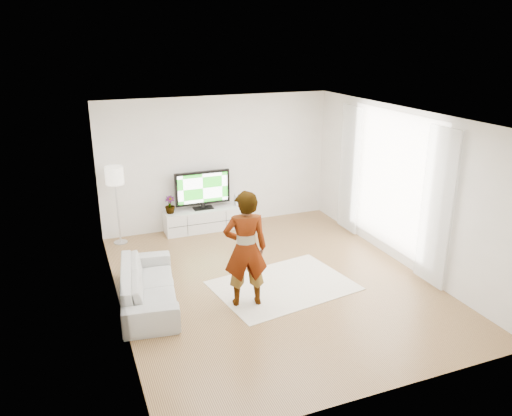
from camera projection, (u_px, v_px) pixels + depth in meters
name	position (u px, v px, depth m)	size (l,w,h in m)	color
floor	(273.00, 282.00, 8.44)	(6.00, 6.00, 0.00)	#A7814B
ceiling	(275.00, 116.00, 7.52)	(6.00, 6.00, 0.00)	white
wall_left	(113.00, 225.00, 7.12)	(0.02, 6.00, 2.80)	white
wall_right	(403.00, 188.00, 8.85)	(0.02, 6.00, 2.80)	white
wall_back	(218.00, 162.00, 10.62)	(5.00, 0.02, 2.80)	white
wall_front	(385.00, 287.00, 5.34)	(5.00, 0.02, 2.80)	white
window	(392.00, 181.00, 9.09)	(0.01, 2.60, 2.50)	white
curtain_near	(437.00, 208.00, 7.95)	(0.04, 0.70, 2.60)	white
curtain_far	(350.00, 170.00, 10.24)	(0.04, 0.70, 2.60)	white
media_console	(204.00, 219.00, 10.65)	(1.68, 0.48, 0.47)	white
television	(203.00, 189.00, 10.45)	(1.18, 0.23, 0.82)	black
game_console	(236.00, 200.00, 10.79)	(0.06, 0.18, 0.24)	white
potted_plant	(170.00, 205.00, 10.27)	(0.20, 0.20, 0.36)	#3F7238
rug	(283.00, 286.00, 8.32)	(2.21, 1.59, 0.01)	silver
player	(246.00, 249.00, 7.48)	(0.67, 0.44, 1.83)	#334772
sofa	(148.00, 285.00, 7.71)	(2.04, 0.80, 0.60)	#B7B7B2
floor_lamp	(115.00, 179.00, 9.63)	(0.35, 0.35, 1.58)	silver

